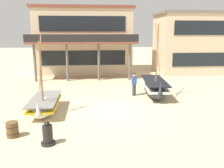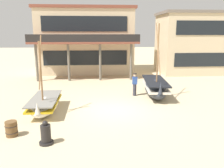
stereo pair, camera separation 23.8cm
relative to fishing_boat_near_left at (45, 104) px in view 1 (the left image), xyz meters
The scene contains 8 objects.
ground_plane 4.07m from the fishing_boat_near_left, ahead, with size 120.00×120.00×0.00m, color #CCB78E.
fishing_boat_near_left is the anchor object (origin of this frame).
fishing_boat_centre_large 7.89m from the fishing_boat_near_left, 21.29° to the left, with size 1.90×4.52×5.28m.
fisherman_by_hull 6.68m from the fishing_boat_near_left, 28.00° to the left, with size 0.37×0.26×1.68m.
capstan_winch 4.12m from the fishing_boat_near_left, 77.66° to the right, with size 0.60×0.60×1.03m.
wooden_barrel 3.26m from the fishing_boat_near_left, 104.79° to the right, with size 0.56×0.56×0.70m.
harbor_building_main 14.63m from the fishing_boat_near_left, 82.00° to the left, with size 11.01×8.60×7.37m.
harbor_building_annex 20.15m from the fishing_boat_near_left, 39.21° to the left, with size 10.39×5.31×6.83m.
Camera 1 is at (-1.30, -12.98, 4.59)m, focal length 36.41 mm.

